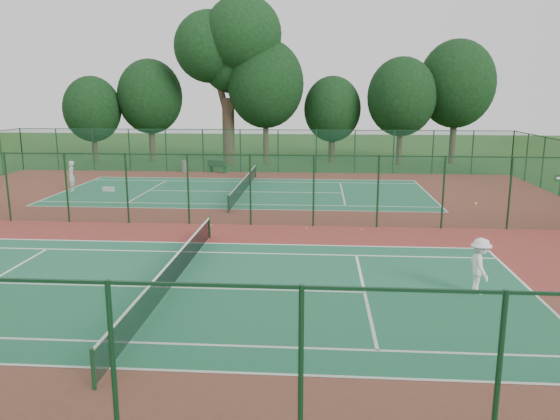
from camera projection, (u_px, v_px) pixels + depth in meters
The scene contains 19 objects.
ground at pixel (220, 224), 27.01m from camera, with size 120.00×120.00×0.00m, color #224A17.
red_pad at pixel (220, 224), 27.01m from camera, with size 40.00×36.00×0.01m, color maroon.
court_near at pixel (172, 287), 18.23m from camera, with size 23.77×10.97×0.01m, color #1E6142.
court_far at pixel (245, 192), 35.78m from camera, with size 23.77×10.97×0.01m, color #226C4B.
fence_north at pixel (259, 151), 44.19m from camera, with size 40.00×0.09×3.50m.
fence_south at pixel (24, 377), 9.09m from camera, with size 40.00×0.09×3.50m.
fence_divider at pixel (219, 189), 26.64m from camera, with size 40.00×0.09×3.50m.
tennis_net_near at pixel (171, 272), 18.12m from camera, with size 0.10×12.90×0.97m.
tennis_net_far at pixel (244, 184), 35.67m from camera, with size 0.10×12.90×0.97m.
player_near at pixel (480, 266), 17.51m from camera, with size 1.19×0.68×1.84m, color white.
player_far at pixel (71, 176), 35.81m from camera, with size 0.73×0.48×1.99m, color silver.
trash_bin at pixel (185, 166), 44.43m from camera, with size 0.54×0.54×0.96m, color gray.
bench at pixel (217, 166), 44.14m from camera, with size 1.72×1.05×1.02m.
kit_bag at pixel (108, 189), 35.94m from camera, with size 0.77×0.29×0.29m, color silver.
stray_ball_a at pixel (306, 228), 26.06m from camera, with size 0.06×0.06×0.06m, color yellow.
stray_ball_b at pixel (361, 230), 25.79m from camera, with size 0.07×0.07×0.07m, color #A6C52D.
stray_ball_c at pixel (211, 225), 26.61m from camera, with size 0.08×0.08×0.08m, color #C4DA32.
big_tree at pixel (228, 46), 47.94m from camera, with size 9.56×7.00×14.69m.
evergreen_row at pixel (272, 163), 50.62m from camera, with size 39.00×5.00×12.00m, color black, non-canonical shape.
Camera 1 is at (4.85, -25.97, 6.40)m, focal length 35.00 mm.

